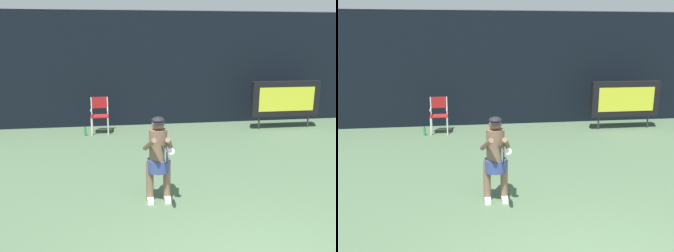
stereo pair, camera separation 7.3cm
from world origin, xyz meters
The scene contains 6 objects.
backdrop_screen centered at (0.00, 8.50, 1.81)m, with size 18.00×0.12×3.66m.
scoreboard centered at (3.70, 7.31, 0.95)m, with size 2.20×0.21×1.50m.
umpire_chair centered at (-2.05, 7.58, 0.62)m, with size 0.52×0.44×1.08m.
water_bottle centered at (-2.48, 7.30, 0.12)m, with size 0.07×0.07×0.27m.
tennis_player centered at (-0.87, 2.71, 0.84)m, with size 0.53×0.61×1.52m.
tennis_racket centered at (-0.83, 2.15, 1.04)m, with size 0.03×0.60×0.31m.
Camera 2 is at (-1.49, -3.05, 2.79)m, focal length 38.04 mm.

